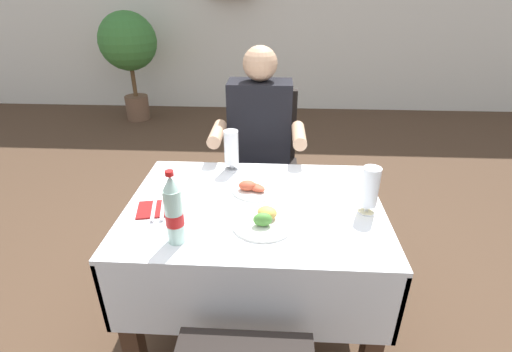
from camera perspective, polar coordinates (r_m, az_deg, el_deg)
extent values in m
plane|color=#473323|center=(2.04, -3.55, -22.45)|extent=(11.00, 11.00, 0.00)
cube|color=white|center=(1.58, -0.20, -4.56)|extent=(1.06, 0.79, 0.02)
cube|color=white|center=(1.39, -1.18, -19.09)|extent=(1.06, 0.02, 0.32)
cube|color=white|center=(2.00, 0.46, -2.85)|extent=(1.06, 0.02, 0.32)
cube|color=white|center=(1.78, -17.47, -8.50)|extent=(0.02, 0.79, 0.32)
cube|color=white|center=(1.73, 17.63, -9.64)|extent=(0.02, 0.79, 0.32)
cube|color=#472D1E|center=(1.66, -18.62, -20.84)|extent=(0.07, 0.07, 0.71)
cube|color=#472D1E|center=(1.61, 17.43, -22.39)|extent=(0.07, 0.07, 0.71)
cube|color=#472D1E|center=(2.13, -12.52, -7.64)|extent=(0.07, 0.07, 0.71)
cube|color=#472D1E|center=(2.10, 13.50, -8.44)|extent=(0.07, 0.07, 0.71)
cube|color=black|center=(2.30, 0.83, -0.24)|extent=(0.44, 0.44, 0.08)
cube|color=black|center=(2.42, 1.12, 7.97)|extent=(0.42, 0.06, 0.44)
cube|color=black|center=(2.30, -3.67, -7.95)|extent=(0.04, 0.04, 0.45)
cube|color=black|center=(2.29, 4.89, -8.21)|extent=(0.04, 0.04, 0.45)
cube|color=black|center=(2.59, -2.82, -3.60)|extent=(0.04, 0.04, 0.45)
cube|color=black|center=(2.58, 4.74, -3.81)|extent=(0.04, 0.04, 0.45)
cylinder|color=#282D42|center=(2.27, -1.82, -8.49)|extent=(0.10, 0.10, 0.45)
cylinder|color=#282D42|center=(2.26, 2.27, -8.62)|extent=(0.10, 0.10, 0.45)
cube|color=#282D42|center=(2.25, 0.45, -0.25)|extent=(0.34, 0.36, 0.12)
cube|color=black|center=(2.20, 0.58, 7.88)|extent=(0.36, 0.20, 0.50)
sphere|color=tan|center=(2.11, 0.63, 16.74)|extent=(0.19, 0.19, 0.19)
cylinder|color=tan|center=(2.00, -5.93, 6.44)|extent=(0.07, 0.26, 0.07)
cylinder|color=tan|center=(1.98, 6.54, 6.18)|extent=(0.07, 0.26, 0.07)
cylinder|color=white|center=(1.45, 1.06, -7.19)|extent=(0.24, 0.24, 0.01)
ellipsoid|color=gold|center=(1.46, 1.71, -5.58)|extent=(0.09, 0.08, 0.05)
ellipsoid|color=#4C8E38|center=(1.41, 1.03, -6.63)|extent=(0.08, 0.05, 0.05)
cylinder|color=white|center=(1.68, 0.02, -1.91)|extent=(0.22, 0.22, 0.01)
ellipsoid|color=#C14C33|center=(1.64, -1.32, -1.46)|extent=(0.08, 0.06, 0.04)
ellipsoid|color=#C14C33|center=(1.65, -0.02, -1.75)|extent=(0.10, 0.10, 0.03)
cylinder|color=white|center=(1.58, 16.39, -5.21)|extent=(0.07, 0.07, 0.01)
cylinder|color=white|center=(1.57, 16.48, -4.66)|extent=(0.02, 0.02, 0.03)
cylinder|color=white|center=(1.53, 16.95, -1.59)|extent=(0.07, 0.07, 0.16)
cylinder|color=gold|center=(1.54, 16.85, -2.28)|extent=(0.07, 0.07, 0.12)
cylinder|color=white|center=(1.86, -3.67, 1.10)|extent=(0.07, 0.07, 0.01)
cylinder|color=white|center=(1.86, -3.69, 1.60)|extent=(0.02, 0.02, 0.03)
cylinder|color=white|center=(1.82, -3.78, 4.40)|extent=(0.07, 0.07, 0.17)
cylinder|color=#C68928|center=(1.82, -3.76, 3.81)|extent=(0.06, 0.06, 0.13)
cylinder|color=silver|center=(1.34, -12.30, -6.01)|extent=(0.06, 0.06, 0.21)
cylinder|color=red|center=(1.34, -12.26, -6.38)|extent=(0.06, 0.06, 0.05)
cone|color=silver|center=(1.27, -12.88, -1.02)|extent=(0.06, 0.06, 0.05)
cylinder|color=red|center=(1.26, -13.05, 0.43)|extent=(0.03, 0.03, 0.02)
cube|color=maroon|center=(1.59, -14.58, -4.84)|extent=(0.19, 0.16, 0.01)
cube|color=silver|center=(1.59, -15.25, -4.67)|extent=(0.05, 0.19, 0.01)
cube|color=silver|center=(1.58, -13.96, -4.59)|extent=(0.05, 0.19, 0.01)
cylinder|color=brown|center=(5.05, -17.56, 9.92)|extent=(0.28, 0.28, 0.30)
cylinder|color=brown|center=(4.96, -18.12, 13.64)|extent=(0.05, 0.05, 0.38)
sphere|color=#387533|center=(4.88, -18.93, 18.84)|extent=(0.67, 0.67, 0.67)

